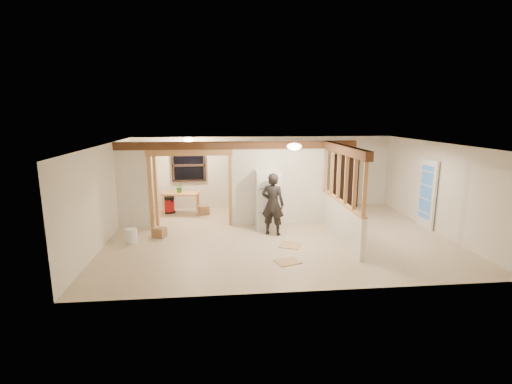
{
  "coord_description": "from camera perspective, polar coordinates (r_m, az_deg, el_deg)",
  "views": [
    {
      "loc": [
        -1.55,
        -9.55,
        3.26
      ],
      "look_at": [
        -0.56,
        0.4,
        1.16
      ],
      "focal_mm": 26.0,
      "sensor_mm": 36.0,
      "label": 1
    }
  ],
  "objects": [
    {
      "name": "hanging_bulb",
      "position": [
        11.21,
        -8.0,
        6.24
      ],
      "size": [
        0.07,
        0.07,
        0.07
      ],
      "primitive_type": "ellipsoid",
      "color": "#FFD88C",
      "rests_on": "ceiling"
    },
    {
      "name": "ceiling_dome_main",
      "position": [
        9.27,
        5.9,
        7.0
      ],
      "size": [
        0.36,
        0.36,
        0.16
      ],
      "primitive_type": "ellipsoid",
      "color": "#FFEABF",
      "rests_on": "ceiling"
    },
    {
      "name": "refrigerator",
      "position": [
        10.72,
        1.82,
        -1.17
      ],
      "size": [
        0.69,
        0.67,
        1.68
      ],
      "primitive_type": "cube",
      "color": "white",
      "rests_on": "floor"
    },
    {
      "name": "box_util_b",
      "position": [
        11.84,
        -16.16,
        -3.92
      ],
      "size": [
        0.34,
        0.34,
        0.26
      ],
      "primitive_type": "cube",
      "rotation": [
        0.0,
        0.0,
        -0.23
      ],
      "color": "#A1734E",
      "rests_on": "floor"
    },
    {
      "name": "partition_center",
      "position": [
        11.07,
        3.51,
        1.4
      ],
      "size": [
        2.8,
        0.12,
        2.5
      ],
      "primitive_type": "cube",
      "color": "white",
      "rests_on": "floor"
    },
    {
      "name": "ceiling",
      "position": [
        9.7,
        3.56,
        7.37
      ],
      "size": [
        9.0,
        6.5,
        0.01
      ],
      "primitive_type": "cube",
      "color": "white"
    },
    {
      "name": "window_back",
      "position": [
        12.87,
        -10.33,
        4.06
      ],
      "size": [
        1.12,
        0.1,
        1.1
      ],
      "primitive_type": "cube",
      "color": "black",
      "rests_on": "wall_back"
    },
    {
      "name": "wall_front",
      "position": [
        6.79,
        7.82,
        -5.44
      ],
      "size": [
        9.0,
        0.01,
        2.5
      ],
      "primitive_type": "cube",
      "color": "silver",
      "rests_on": "floor"
    },
    {
      "name": "stud_partition",
      "position": [
        9.81,
        13.15,
        2.18
      ],
      "size": [
        0.14,
        3.2,
        1.32
      ],
      "primitive_type": "cube",
      "color": "tan",
      "rests_on": "pony_wall"
    },
    {
      "name": "wall_right",
      "position": [
        11.48,
        26.24,
        0.57
      ],
      "size": [
        0.01,
        6.5,
        2.5
      ],
      "primitive_type": "cube",
      "color": "silver",
      "rests_on": "floor"
    },
    {
      "name": "wall_left",
      "position": [
        10.19,
        -22.38,
        -0.39
      ],
      "size": [
        0.01,
        6.5,
        2.5
      ],
      "primitive_type": "cube",
      "color": "silver",
      "rests_on": "floor"
    },
    {
      "name": "floor_panel_near",
      "position": [
        9.51,
        5.29,
        -8.15
      ],
      "size": [
        0.66,
        0.66,
        0.02
      ],
      "primitive_type": "cube",
      "rotation": [
        0.0,
        0.0,
        -0.37
      ],
      "color": "tan",
      "rests_on": "floor"
    },
    {
      "name": "work_table",
      "position": [
        12.46,
        -11.43,
        -1.76
      ],
      "size": [
        1.28,
        0.82,
        0.74
      ],
      "primitive_type": "cube",
      "rotation": [
        0.0,
        0.0,
        -0.21
      ],
      "color": "tan",
      "rests_on": "floor"
    },
    {
      "name": "doorway_frame",
      "position": [
        10.99,
        -10.0,
        0.37
      ],
      "size": [
        2.46,
        0.14,
        2.2
      ],
      "primitive_type": "cube",
      "color": "tan",
      "rests_on": "floor"
    },
    {
      "name": "pony_wall",
      "position": [
        10.06,
        12.84,
        -4.34
      ],
      "size": [
        0.12,
        3.2,
        1.0
      ],
      "primitive_type": "cube",
      "color": "white",
      "rests_on": "floor"
    },
    {
      "name": "header_beam_right",
      "position": [
        9.71,
        13.35,
        6.37
      ],
      "size": [
        0.18,
        3.3,
        0.22
      ],
      "primitive_type": "cube",
      "color": "brown",
      "rests_on": "ceiling"
    },
    {
      "name": "wall_back",
      "position": [
        13.05,
        1.21,
        3.02
      ],
      "size": [
        9.0,
        0.01,
        2.5
      ],
      "primitive_type": "cube",
      "color": "silver",
      "rests_on": "floor"
    },
    {
      "name": "box_util_a",
      "position": [
        12.38,
        -8.07,
        -2.8
      ],
      "size": [
        0.4,
        0.36,
        0.29
      ],
      "primitive_type": "cube",
      "rotation": [
        0.0,
        0.0,
        0.23
      ],
      "color": "#A1734E",
      "rests_on": "floor"
    },
    {
      "name": "potted_plant",
      "position": [
        12.38,
        -11.68,
        0.7
      ],
      "size": [
        0.37,
        0.35,
        0.34
      ],
      "primitive_type": "imported",
      "rotation": [
        0.0,
        0.0,
        -0.35
      ],
      "color": "#245822",
      "rests_on": "work_table"
    },
    {
      "name": "bucket",
      "position": [
        10.14,
        -18.65,
        -6.38
      ],
      "size": [
        0.35,
        0.35,
        0.38
      ],
      "primitive_type": "cylinder",
      "rotation": [
        0.0,
        0.0,
        -0.19
      ],
      "color": "white",
      "rests_on": "floor"
    },
    {
      "name": "french_door",
      "position": [
        11.82,
        24.79,
        -0.25
      ],
      "size": [
        0.12,
        0.86,
        2.0
      ],
      "primitive_type": "cube",
      "color": "white",
      "rests_on": "floor"
    },
    {
      "name": "bookshelf",
      "position": [
        13.52,
        13.43,
        1.66
      ],
      "size": [
        0.94,
        0.31,
        1.87
      ],
      "primitive_type": "cube",
      "color": "black",
      "rests_on": "floor"
    },
    {
      "name": "header_beam_back",
      "position": [
        10.8,
        -2.76,
        7.2
      ],
      "size": [
        7.0,
        0.18,
        0.22
      ],
      "primitive_type": "cube",
      "color": "brown",
      "rests_on": "ceiling"
    },
    {
      "name": "shop_vac",
      "position": [
        12.8,
        -13.28,
        -1.88
      ],
      "size": [
        0.55,
        0.55,
        0.57
      ],
      "primitive_type": "cylinder",
      "rotation": [
        0.0,
        0.0,
        0.32
      ],
      "color": "maroon",
      "rests_on": "floor"
    },
    {
      "name": "ceiling_dome_util",
      "position": [
        11.91,
        -10.34,
        7.94
      ],
      "size": [
        0.32,
        0.32,
        0.14
      ],
      "primitive_type": "ellipsoid",
      "color": "#FFEABF",
      "rests_on": "ceiling"
    },
    {
      "name": "floor_panel_far",
      "position": [
        8.51,
        4.89,
        -10.63
      ],
      "size": [
        0.64,
        0.58,
        0.02
      ],
      "primitive_type": "cube",
      "rotation": [
        0.0,
        0.0,
        0.33
      ],
      "color": "tan",
      "rests_on": "floor"
    },
    {
      "name": "woman",
      "position": [
        10.09,
        2.6,
        -1.88
      ],
      "size": [
        0.74,
        0.63,
        1.72
      ],
      "primitive_type": "imported",
      "rotation": [
        0.0,
        0.0,
        2.73
      ],
      "color": "black",
      "rests_on": "floor"
    },
    {
      "name": "floor",
      "position": [
        10.21,
        3.38,
        -6.79
      ],
      "size": [
        9.0,
        6.5,
        0.01
      ],
      "primitive_type": "cube",
      "color": "beige",
      "rests_on": "ground"
    },
    {
      "name": "box_front",
      "position": [
        10.39,
        -14.65,
        -6.02
      ],
      "size": [
        0.41,
        0.38,
        0.27
      ],
      "primitive_type": "cube",
      "rotation": [
        0.0,
        0.0,
        -0.42
      ],
      "color": "#A1734E",
      "rests_on": "floor"
    },
    {
      "name": "partition_left_stub",
      "position": [
        11.21,
        -18.46,
        0.94
      ],
      "size": [
        0.9,
        0.12,
        2.5
      ],
      "primitive_type": "cube",
      "color": "white",
      "rests_on": "floor"
    }
  ]
}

